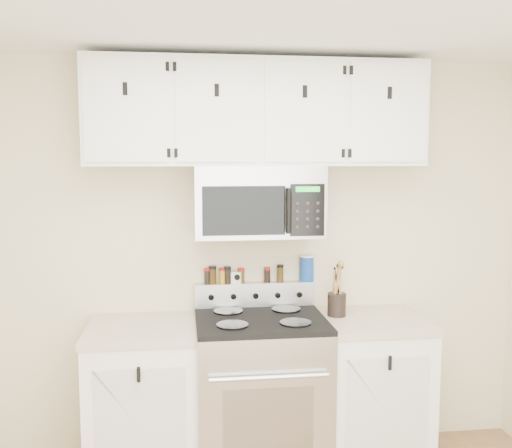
% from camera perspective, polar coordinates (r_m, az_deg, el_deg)
% --- Properties ---
extents(back_wall, '(3.50, 0.01, 2.50)m').
position_cam_1_polar(back_wall, '(3.65, -0.20, -3.45)').
color(back_wall, beige).
rests_on(back_wall, floor).
extents(range, '(0.76, 0.65, 1.10)m').
position_cam_1_polar(range, '(3.56, 0.45, -16.52)').
color(range, '#B7B7BA').
rests_on(range, floor).
extents(base_cabinet_left, '(0.64, 0.62, 0.92)m').
position_cam_1_polar(base_cabinet_left, '(3.57, -11.14, -17.01)').
color(base_cabinet_left, white).
rests_on(base_cabinet_left, floor).
extents(base_cabinet_right, '(0.64, 0.62, 0.92)m').
position_cam_1_polar(base_cabinet_right, '(3.74, 11.37, -15.93)').
color(base_cabinet_right, white).
rests_on(base_cabinet_right, floor).
extents(microwave, '(0.76, 0.44, 0.42)m').
position_cam_1_polar(microwave, '(3.42, 0.19, 2.30)').
color(microwave, '#9E9EA3').
rests_on(microwave, back_wall).
extents(upper_cabinets, '(2.00, 0.35, 0.62)m').
position_cam_1_polar(upper_cabinets, '(3.44, 0.13, 10.99)').
color(upper_cabinets, white).
rests_on(upper_cabinets, back_wall).
extents(utensil_crock, '(0.11, 0.11, 0.33)m').
position_cam_1_polar(utensil_crock, '(3.57, 8.07, -7.78)').
color(utensil_crock, black).
rests_on(utensil_crock, base_cabinet_right).
extents(kitchen_timer, '(0.08, 0.07, 0.07)m').
position_cam_1_polar(kitchen_timer, '(3.62, -1.93, -5.34)').
color(kitchen_timer, white).
rests_on(kitchen_timer, range).
extents(salt_canister, '(0.09, 0.09, 0.17)m').
position_cam_1_polar(salt_canister, '(3.68, 5.08, -4.41)').
color(salt_canister, '#16429C').
rests_on(salt_canister, range).
extents(spice_jar_0, '(0.04, 0.04, 0.10)m').
position_cam_1_polar(spice_jar_0, '(3.61, -4.90, -5.19)').
color(spice_jar_0, black).
rests_on(spice_jar_0, range).
extents(spice_jar_1, '(0.05, 0.05, 0.11)m').
position_cam_1_polar(spice_jar_1, '(3.61, -4.37, -5.08)').
color(spice_jar_1, '#38260D').
rests_on(spice_jar_1, range).
extents(spice_jar_2, '(0.04, 0.04, 0.10)m').
position_cam_1_polar(spice_jar_2, '(3.61, -3.39, -5.17)').
color(spice_jar_2, '#C19016').
rests_on(spice_jar_2, range).
extents(spice_jar_3, '(0.05, 0.05, 0.11)m').
position_cam_1_polar(spice_jar_3, '(3.62, -2.87, -5.10)').
color(spice_jar_3, black).
rests_on(spice_jar_3, range).
extents(spice_jar_4, '(0.04, 0.04, 0.09)m').
position_cam_1_polar(spice_jar_4, '(3.62, -1.50, -5.17)').
color(spice_jar_4, '#453110').
rests_on(spice_jar_4, range).
extents(spice_jar_5, '(0.04, 0.04, 0.10)m').
position_cam_1_polar(spice_jar_5, '(3.64, 1.12, -5.09)').
color(spice_jar_5, black).
rests_on(spice_jar_5, range).
extents(spice_jar_6, '(0.04, 0.04, 0.11)m').
position_cam_1_polar(spice_jar_6, '(3.66, 2.43, -4.94)').
color(spice_jar_6, '#3E2C0F').
rests_on(spice_jar_6, range).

